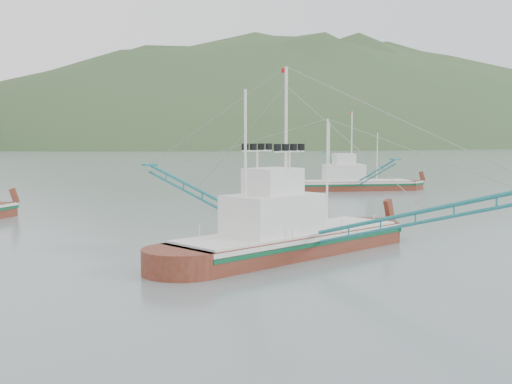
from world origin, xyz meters
name	(u,v)px	position (x,y,z in m)	size (l,w,h in m)	color
ground	(295,250)	(0.00, 0.00, 0.00)	(1200.00, 1200.00, 0.00)	slate
main_boat	(290,215)	(-0.92, -1.09, 2.41)	(17.02, 28.91, 12.11)	#5C2213
bg_boat_right	(354,175)	(28.36, 37.17, 2.07)	(15.91, 27.36, 11.28)	#5C2213
headland_right	(310,146)	(240.00, 430.00, 0.00)	(684.00, 432.00, 306.00)	#304A26
ridge_distant	(28,145)	(30.00, 560.00, 0.00)	(960.00, 400.00, 240.00)	slate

